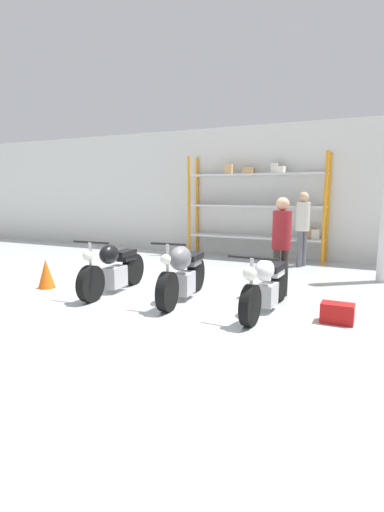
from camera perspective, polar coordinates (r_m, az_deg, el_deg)
name	(u,v)px	position (r m, az deg, el deg)	size (l,w,h in m)	color
ground_plane	(182,301)	(6.72, -1.49, -6.39)	(30.00, 30.00, 0.00)	#B2B7B7
back_wall	(267,192)	(11.32, 10.65, 9.00)	(30.00, 0.08, 3.60)	silver
shelving_rack	(259,204)	(11.01, 9.54, 7.28)	(3.80, 0.63, 2.78)	orange
motorcycle_black	(114,269)	(7.31, -11.14, -1.85)	(0.68, 1.98, 1.01)	black
motorcycle_grey	(183,273)	(6.68, -1.29, -2.40)	(0.58, 1.98, 1.05)	black
motorcycle_white	(266,285)	(6.12, 10.60, -4.12)	(0.70, 2.01, 0.94)	black
person_browsing	(303,223)	(9.96, 15.53, 4.60)	(0.41, 0.41, 1.80)	#595960
person_near_rack	(281,239)	(6.97, 12.66, 2.42)	(0.45, 0.45, 1.71)	#38332D
toolbox	(337,313)	(5.94, 20.05, -7.67)	(0.44, 0.26, 0.28)	red
traffic_cone	(46,274)	(8.01, -20.11, -2.39)	(0.32, 0.32, 0.55)	orange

